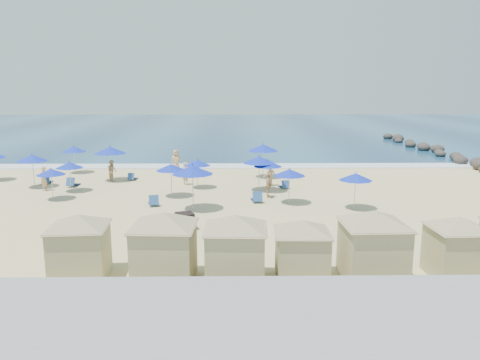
# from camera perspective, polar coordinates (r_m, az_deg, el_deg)

# --- Properties ---
(ground) EXTENTS (160.00, 160.00, 0.00)m
(ground) POSITION_cam_1_polar(r_m,az_deg,el_deg) (27.01, -6.04, -3.89)
(ground) COLOR #D2C085
(ground) RESTS_ON ground
(ocean) EXTENTS (160.00, 80.00, 0.06)m
(ocean) POSITION_cam_1_polar(r_m,az_deg,el_deg) (81.30, -2.60, 6.35)
(ocean) COLOR navy
(ocean) RESTS_ON ground
(surf_line) EXTENTS (160.00, 2.50, 0.08)m
(surf_line) POSITION_cam_1_polar(r_m,az_deg,el_deg) (42.11, -4.18, 1.70)
(surf_line) COLOR white
(surf_line) RESTS_ON ground
(seawall) EXTENTS (160.00, 6.10, 1.22)m
(seawall) POSITION_cam_1_polar(r_m,az_deg,el_deg) (14.22, -11.07, -15.67)
(seawall) COLOR gray
(seawall) RESTS_ON ground
(rock_jetty) EXTENTS (2.56, 26.66, 0.96)m
(rock_jetty) POSITION_cam_1_polar(r_m,az_deg,el_deg) (55.65, 21.99, 3.59)
(rock_jetty) COLOR #282321
(rock_jetty) RESTS_ON ground
(trash_bin) EXTENTS (1.08, 1.08, 0.84)m
(trash_bin) POSITION_cam_1_polar(r_m,az_deg,el_deg) (23.74, -6.74, -5.00)
(trash_bin) COLOR black
(trash_bin) RESTS_ON ground
(cabana_0) EXTENTS (4.28, 4.28, 2.70)m
(cabana_0) POSITION_cam_1_polar(r_m,az_deg,el_deg) (18.45, -19.03, -6.70)
(cabana_0) COLOR tan
(cabana_0) RESTS_ON ground
(cabana_1) EXTENTS (4.63, 4.63, 2.91)m
(cabana_1) POSITION_cam_1_polar(r_m,az_deg,el_deg) (17.28, -9.24, -7.01)
(cabana_1) COLOR tan
(cabana_1) RESTS_ON ground
(cabana_2) EXTENTS (4.51, 4.51, 2.83)m
(cabana_2) POSITION_cam_1_polar(r_m,az_deg,el_deg) (16.95, -0.54, -7.38)
(cabana_2) COLOR tan
(cabana_2) RESTS_ON ground
(cabana_3) EXTENTS (4.05, 4.05, 2.54)m
(cabana_3) POSITION_cam_1_polar(r_m,az_deg,el_deg) (17.39, 7.59, -7.57)
(cabana_3) COLOR tan
(cabana_3) RESTS_ON ground
(cabana_4) EXTENTS (4.68, 4.68, 2.93)m
(cabana_4) POSITION_cam_1_polar(r_m,az_deg,el_deg) (17.86, 15.98, -6.65)
(cabana_4) COLOR tan
(cabana_4) RESTS_ON ground
(cabana_5) EXTENTS (4.11, 4.11, 2.58)m
(cabana_5) POSITION_cam_1_polar(r_m,az_deg,el_deg) (19.33, 24.99, -6.54)
(cabana_5) COLOR tan
(cabana_5) RESTS_ON ground
(umbrella_1) EXTENTS (1.82, 1.82, 2.08)m
(umbrella_1) POSITION_cam_1_polar(r_m,az_deg,el_deg) (31.69, -22.06, 0.94)
(umbrella_1) COLOR #A5A8AD
(umbrella_1) RESTS_ON ground
(umbrella_2) EXTENTS (2.14, 2.14, 2.44)m
(umbrella_2) POSITION_cam_1_polar(r_m,az_deg,el_deg) (36.07, -24.01, 2.47)
(umbrella_2) COLOR #A5A8AD
(umbrella_2) RESTS_ON ground
(umbrella_3) EXTENTS (1.86, 1.86, 2.12)m
(umbrella_3) POSITION_cam_1_polar(r_m,az_deg,el_deg) (33.72, -20.09, 1.72)
(umbrella_3) COLOR #A5A8AD
(umbrella_3) RESTS_ON ground
(umbrella_4) EXTENTS (2.38, 2.38, 2.71)m
(umbrella_4) POSITION_cam_1_polar(r_m,az_deg,el_deg) (36.60, -15.57, 3.52)
(umbrella_4) COLOR #A5A8AD
(umbrella_4) RESTS_ON ground
(umbrella_5) EXTENTS (1.96, 1.96, 2.23)m
(umbrella_5) POSITION_cam_1_polar(r_m,az_deg,el_deg) (30.48, -8.41, 1.53)
(umbrella_5) COLOR #A5A8AD
(umbrella_5) RESTS_ON ground
(umbrella_6) EXTENTS (2.40, 2.40, 2.73)m
(umbrella_6) POSITION_cam_1_polar(r_m,az_deg,el_deg) (26.97, -5.81, 1.24)
(umbrella_6) COLOR #A5A8AD
(umbrella_6) RESTS_ON ground
(umbrella_7) EXTENTS (2.18, 2.18, 2.48)m
(umbrella_7) POSITION_cam_1_polar(r_m,az_deg,el_deg) (31.92, 2.34, 2.47)
(umbrella_7) COLOR #A5A8AD
(umbrella_7) RESTS_ON ground
(umbrella_8) EXTENTS (1.96, 1.96, 2.23)m
(umbrella_8) POSITION_cam_1_polar(r_m,az_deg,el_deg) (28.53, 6.05, 0.92)
(umbrella_8) COLOR #A5A8AD
(umbrella_8) RESTS_ON ground
(umbrella_9) EXTENTS (2.39, 2.39, 2.72)m
(umbrella_9) POSITION_cam_1_polar(r_m,az_deg,el_deg) (36.65, 2.83, 3.95)
(umbrella_9) COLOR #A5A8AD
(umbrella_9) RESTS_ON ground
(umbrella_10) EXTENTS (1.96, 1.96, 2.23)m
(umbrella_10) POSITION_cam_1_polar(r_m,az_deg,el_deg) (31.75, 3.40, 2.01)
(umbrella_10) COLOR #A5A8AD
(umbrella_10) RESTS_ON ground
(umbrella_11) EXTENTS (1.95, 1.95, 2.22)m
(umbrella_11) POSITION_cam_1_polar(r_m,az_deg,el_deg) (27.87, 13.91, 0.37)
(umbrella_11) COLOR #A5A8AD
(umbrella_11) RESTS_ON ground
(umbrella_12) EXTENTS (1.83, 1.83, 2.08)m
(umbrella_12) POSITION_cam_1_polar(r_m,az_deg,el_deg) (32.92, -5.21, 2.09)
(umbrella_12) COLOR #A5A8AD
(umbrella_12) RESTS_ON ground
(umbrella_13) EXTENTS (2.02, 2.02, 2.30)m
(umbrella_13) POSITION_cam_1_polar(r_m,az_deg,el_deg) (40.95, -19.61, 3.56)
(umbrella_13) COLOR #A5A8AD
(umbrella_13) RESTS_ON ground
(beach_chair_0) EXTENTS (0.75, 1.34, 0.70)m
(beach_chair_0) POSITION_cam_1_polar(r_m,az_deg,el_deg) (37.43, -22.49, -0.04)
(beach_chair_0) COLOR #254B89
(beach_chair_0) RESTS_ON ground
(beach_chair_1) EXTENTS (0.70, 1.35, 0.72)m
(beach_chair_1) POSITION_cam_1_polar(r_m,az_deg,el_deg) (35.67, -19.73, -0.35)
(beach_chair_1) COLOR #254B89
(beach_chair_1) RESTS_ON ground
(beach_chair_2) EXTENTS (0.63, 1.16, 0.61)m
(beach_chair_2) POSITION_cam_1_polar(r_m,az_deg,el_deg) (36.82, -13.00, 0.31)
(beach_chair_2) COLOR #254B89
(beach_chair_2) RESTS_ON ground
(beach_chair_3) EXTENTS (0.87, 1.40, 0.71)m
(beach_chair_3) POSITION_cam_1_polar(r_m,az_deg,el_deg) (28.72, -10.50, -2.59)
(beach_chair_3) COLOR #254B89
(beach_chair_3) RESTS_ON ground
(beach_chair_4) EXTENTS (0.71, 1.39, 0.74)m
(beach_chair_4) POSITION_cam_1_polar(r_m,az_deg,el_deg) (29.12, 2.06, -2.19)
(beach_chair_4) COLOR #254B89
(beach_chair_4) RESTS_ON ground
(beach_chair_5) EXTENTS (0.76, 1.24, 0.63)m
(beach_chair_5) POSITION_cam_1_polar(r_m,az_deg,el_deg) (33.13, 5.40, -0.64)
(beach_chair_5) COLOR #254B89
(beach_chair_5) RESTS_ON ground
(beachgoer_0) EXTENTS (0.51, 0.68, 1.69)m
(beachgoer_0) POSITION_cam_1_polar(r_m,az_deg,el_deg) (34.83, -22.82, 0.16)
(beachgoer_0) COLOR tan
(beachgoer_0) RESTS_ON ground
(beachgoer_1) EXTENTS (0.97, 0.98, 1.60)m
(beachgoer_1) POSITION_cam_1_polar(r_m,az_deg,el_deg) (36.76, -15.34, 1.12)
(beachgoer_1) COLOR tan
(beachgoer_1) RESTS_ON ground
(beachgoer_2) EXTENTS (0.51, 0.99, 1.61)m
(beachgoer_2) POSITION_cam_1_polar(r_m,az_deg,el_deg) (30.18, 3.50, -0.65)
(beachgoer_2) COLOR tan
(beachgoer_2) RESTS_ON ground
(beachgoer_3) EXTENTS (1.24, 0.99, 1.68)m
(beachgoer_3) POSITION_cam_1_polar(r_m,az_deg,el_deg) (33.75, 3.68, 0.68)
(beachgoer_3) COLOR tan
(beachgoer_3) RESTS_ON ground
(beachgoer_4) EXTENTS (1.07, 0.90, 1.86)m
(beachgoer_4) POSITION_cam_1_polar(r_m,az_deg,el_deg) (39.72, -7.80, 2.34)
(beachgoer_4) COLOR tan
(beachgoer_4) RESTS_ON ground
(beachgoer_5) EXTENTS (0.73, 0.70, 1.68)m
(beachgoer_5) POSITION_cam_1_polar(r_m,az_deg,el_deg) (34.34, -6.66, 0.81)
(beachgoer_5) COLOR tan
(beachgoer_5) RESTS_ON ground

